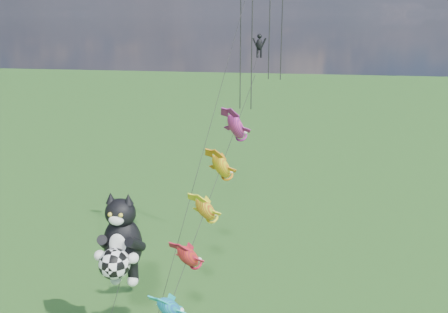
# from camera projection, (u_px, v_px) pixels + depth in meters

# --- Properties ---
(cat_kite_rig) EXTENTS (2.68, 4.11, 10.22)m
(cat_kite_rig) POSITION_uv_depth(u_px,v_px,m) (121.00, 243.00, 26.11)
(cat_kite_rig) COLOR brown
(cat_kite_rig) RESTS_ON ground
(fish_windsock_rig) EXTENTS (4.80, 15.30, 15.76)m
(fish_windsock_rig) POSITION_uv_depth(u_px,v_px,m) (197.00, 233.00, 24.13)
(fish_windsock_rig) COLOR brown
(fish_windsock_rig) RESTS_ON ground
(parafoil_rig) EXTENTS (6.52, 16.78, 27.81)m
(parafoil_rig) POSITION_uv_depth(u_px,v_px,m) (258.00, 27.00, 32.42)
(parafoil_rig) COLOR brown
(parafoil_rig) RESTS_ON ground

